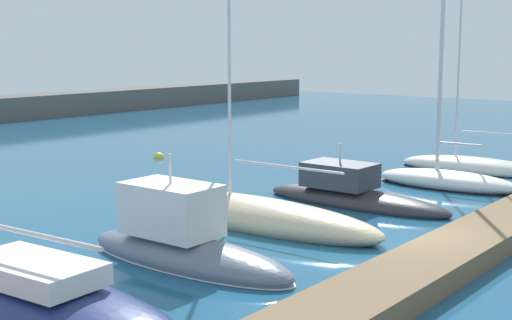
% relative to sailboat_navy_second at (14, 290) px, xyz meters
% --- Properties ---
extents(ground_plane, '(120.00, 120.00, 0.00)m').
position_rel_sailboat_navy_second_xyz_m(ground_plane, '(9.55, -5.52, -0.31)').
color(ground_plane, '#1E567A').
extents(dock_pier, '(37.36, 2.03, 0.60)m').
position_rel_sailboat_navy_second_xyz_m(dock_pier, '(9.55, -6.83, -0.01)').
color(dock_pier, brown).
rests_on(dock_pier, ground_plane).
extents(sailboat_navy_second, '(3.78, 10.43, 17.33)m').
position_rel_sailboat_navy_second_xyz_m(sailboat_navy_second, '(0.00, 0.00, 0.00)').
color(sailboat_navy_second, navy).
rests_on(sailboat_navy_second, ground_plane).
extents(motorboat_slate_third, '(2.17, 7.24, 3.42)m').
position_rel_sailboat_navy_second_xyz_m(motorboat_slate_third, '(4.84, -0.82, 0.22)').
color(motorboat_slate_third, slate).
rests_on(motorboat_slate_third, ground_plane).
extents(sailboat_sand_fourth, '(2.48, 9.85, 21.70)m').
position_rel_sailboat_navy_second_xyz_m(sailboat_sand_fourth, '(9.44, 0.27, 0.08)').
color(sailboat_sand_fourth, beige).
rests_on(sailboat_sand_fourth, ground_plane).
extents(motorboat_charcoal_fifth, '(2.13, 7.75, 2.60)m').
position_rel_sailboat_navy_second_xyz_m(motorboat_charcoal_fifth, '(14.27, -0.66, 0.06)').
color(motorboat_charcoal_fifth, '#2D2D33').
rests_on(motorboat_charcoal_fifth, ground_plane).
extents(sailboat_white_sixth, '(2.27, 6.22, 9.82)m').
position_rel_sailboat_navy_second_xyz_m(sailboat_white_sixth, '(19.68, -2.15, 0.01)').
color(sailboat_white_sixth, white).
rests_on(sailboat_white_sixth, ground_plane).
extents(sailboat_ivory_seventh, '(2.25, 7.23, 11.60)m').
position_rel_sailboat_navy_second_xyz_m(sailboat_ivory_seventh, '(24.20, -1.46, -0.11)').
color(sailboat_ivory_seventh, silver).
rests_on(sailboat_ivory_seventh, ground_plane).
extents(mooring_buoy_yellow, '(0.58, 0.58, 0.58)m').
position_rel_sailboat_navy_second_xyz_m(mooring_buoy_yellow, '(17.95, 13.39, -0.31)').
color(mooring_buoy_yellow, yellow).
rests_on(mooring_buoy_yellow, ground_plane).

